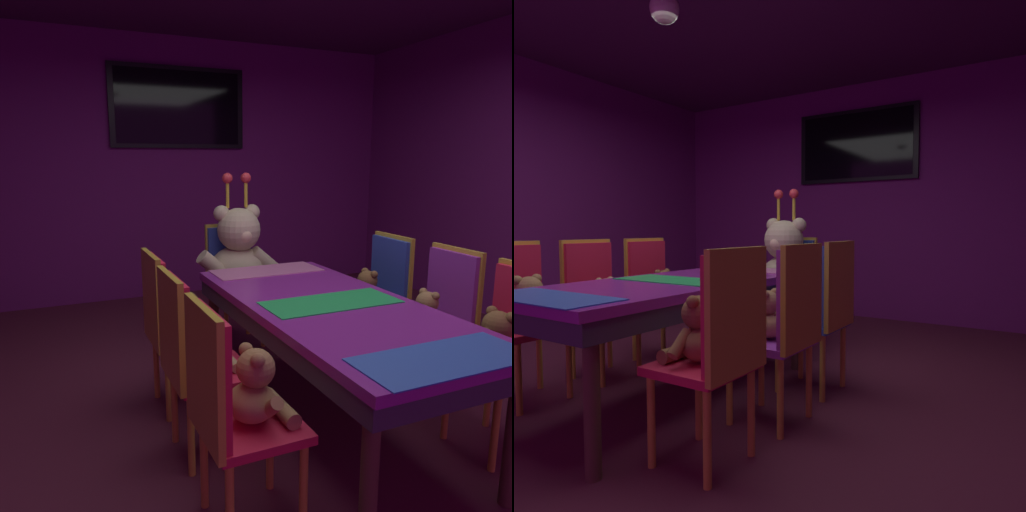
% 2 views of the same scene
% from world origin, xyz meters
% --- Properties ---
extents(ground_plane, '(7.90, 7.90, 0.00)m').
position_xyz_m(ground_plane, '(0.00, 0.00, 0.00)').
color(ground_plane, '#591E33').
extents(wall_back, '(5.20, 0.12, 2.80)m').
position_xyz_m(wall_back, '(0.00, 3.20, 1.40)').
color(wall_back, '#721E72').
rests_on(wall_back, ground_plane).
extents(banquet_table, '(0.90, 2.02, 0.75)m').
position_xyz_m(banquet_table, '(0.00, 0.00, 0.65)').
color(banquet_table, purple).
rests_on(banquet_table, ground_plane).
extents(chair_left_0, '(0.42, 0.41, 0.98)m').
position_xyz_m(chair_left_0, '(-0.83, -0.53, 0.60)').
color(chair_left_0, red).
rests_on(chair_left_0, ground_plane).
extents(teddy_left_0, '(0.27, 0.34, 0.33)m').
position_xyz_m(teddy_left_0, '(-0.68, -0.53, 0.60)').
color(teddy_left_0, '#9E7247').
rests_on(teddy_left_0, chair_left_0).
extents(chair_left_1, '(0.42, 0.41, 0.98)m').
position_xyz_m(chair_left_1, '(-0.82, 0.03, 0.60)').
color(chair_left_1, red).
rests_on(chair_left_1, ground_plane).
extents(teddy_left_1, '(0.21, 0.28, 0.26)m').
position_xyz_m(teddy_left_1, '(-0.68, 0.03, 0.57)').
color(teddy_left_1, tan).
rests_on(teddy_left_1, chair_left_1).
extents(chair_left_2, '(0.42, 0.41, 0.98)m').
position_xyz_m(chair_left_2, '(-0.80, 0.57, 0.60)').
color(chair_left_2, red).
rests_on(chair_left_2, ground_plane).
extents(teddy_left_2, '(0.23, 0.29, 0.28)m').
position_xyz_m(teddy_left_2, '(-0.65, 0.57, 0.58)').
color(teddy_left_2, brown).
rests_on(teddy_left_2, chair_left_2).
extents(chair_right_0, '(0.42, 0.41, 0.98)m').
position_xyz_m(chair_right_0, '(0.80, -0.54, 0.60)').
color(chair_right_0, red).
rests_on(chair_right_0, ground_plane).
extents(teddy_right_0, '(0.26, 0.33, 0.31)m').
position_xyz_m(teddy_right_0, '(0.66, -0.54, 0.59)').
color(teddy_right_0, brown).
rests_on(teddy_right_0, chair_right_0).
extents(chair_right_1, '(0.42, 0.41, 0.98)m').
position_xyz_m(chair_right_1, '(0.83, 0.00, 0.60)').
color(chair_right_1, purple).
rests_on(chair_right_1, ground_plane).
extents(teddy_right_1, '(0.23, 0.29, 0.28)m').
position_xyz_m(teddy_right_1, '(0.69, 0.00, 0.58)').
color(teddy_right_1, '#9E7247').
rests_on(teddy_right_1, chair_right_1).
extents(chair_right_2, '(0.42, 0.41, 0.98)m').
position_xyz_m(chair_right_2, '(0.80, 0.57, 0.60)').
color(chair_right_2, '#2D47B2').
rests_on(chair_right_2, ground_plane).
extents(teddy_right_2, '(0.24, 0.31, 0.29)m').
position_xyz_m(teddy_right_2, '(0.66, 0.57, 0.58)').
color(teddy_right_2, brown).
rests_on(teddy_right_2, chair_right_2).
extents(throne_chair, '(0.41, 0.42, 0.98)m').
position_xyz_m(throne_chair, '(0.00, 1.54, 0.60)').
color(throne_chair, '#2D47B2').
rests_on(throne_chair, ground_plane).
extents(king_teddy_bear, '(0.74, 0.57, 0.95)m').
position_xyz_m(king_teddy_bear, '(0.00, 1.37, 0.76)').
color(king_teddy_bear, beige).
rests_on(king_teddy_bear, throne_chair).
extents(wall_tv, '(1.46, 0.06, 0.85)m').
position_xyz_m(wall_tv, '(0.00, 3.11, 2.05)').
color(wall_tv, black).
extents(pendant_light, '(0.20, 0.20, 0.20)m').
position_xyz_m(pendant_light, '(-0.26, 0.22, 2.55)').
color(pendant_light, white).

